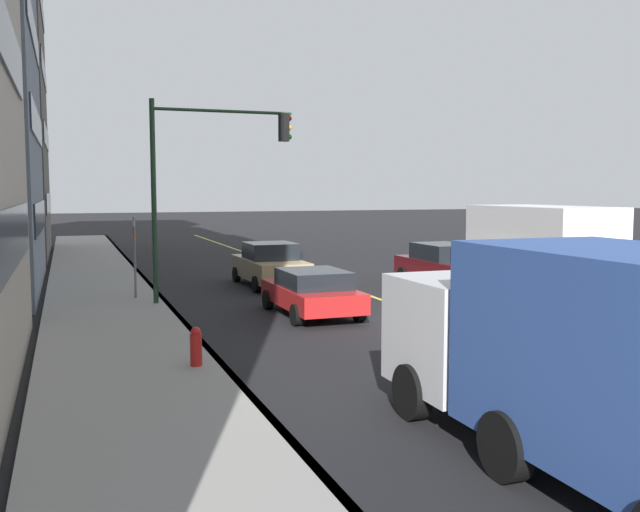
% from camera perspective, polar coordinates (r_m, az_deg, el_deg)
% --- Properties ---
extents(ground, '(200.00, 200.00, 0.00)m').
position_cam_1_polar(ground, '(20.07, 9.88, -5.23)').
color(ground, black).
extents(sidewalk_slab, '(80.00, 3.71, 0.15)m').
position_cam_1_polar(sidewalk_slab, '(17.50, -15.98, -6.69)').
color(sidewalk_slab, gray).
rests_on(sidewalk_slab, ground).
extents(curb_edge, '(80.00, 0.16, 0.15)m').
position_cam_1_polar(curb_edge, '(17.70, -10.21, -6.42)').
color(curb_edge, slate).
rests_on(curb_edge, ground).
extents(lane_stripe_center, '(80.00, 0.16, 0.01)m').
position_cam_1_polar(lane_stripe_center, '(20.07, 9.88, -5.22)').
color(lane_stripe_center, '#D8CC4C').
rests_on(lane_stripe_center, ground).
extents(car_maroon, '(4.72, 1.98, 1.63)m').
position_cam_1_polar(car_maroon, '(27.24, 9.94, -0.68)').
color(car_maroon, '#591116').
rests_on(car_maroon, ground).
extents(car_red, '(4.30, 2.07, 1.36)m').
position_cam_1_polar(car_red, '(20.51, -0.66, -2.89)').
color(car_red, red).
rests_on(car_red, ground).
extents(car_tan, '(4.77, 2.11, 1.67)m').
position_cam_1_polar(car_tan, '(26.88, -4.10, -0.71)').
color(car_tan, tan).
rests_on(car_tan, ground).
extents(truck_blue, '(7.59, 2.65, 2.97)m').
position_cam_1_polar(truck_blue, '(9.51, 22.55, -7.67)').
color(truck_blue, silver).
rests_on(truck_blue, ground).
extents(truck_white, '(6.73, 2.50, 3.20)m').
position_cam_1_polar(truck_white, '(21.37, 18.73, -0.26)').
color(truck_white, silver).
rests_on(truck_white, ground).
extents(traffic_light_mast, '(0.28, 4.56, 6.46)m').
position_cam_1_polar(traffic_light_mast, '(22.54, -9.28, 7.23)').
color(traffic_light_mast, '#1E3823').
rests_on(traffic_light_mast, ground).
extents(street_sign_post, '(0.60, 0.08, 2.80)m').
position_cam_1_polar(street_sign_post, '(23.58, -14.87, 0.30)').
color(street_sign_post, slate).
rests_on(street_sign_post, ground).
extents(fire_hydrant, '(0.24, 0.24, 0.94)m').
position_cam_1_polar(fire_hydrant, '(14.41, -10.07, -7.56)').
color(fire_hydrant, red).
rests_on(fire_hydrant, ground).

